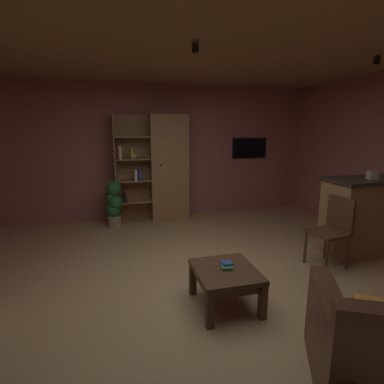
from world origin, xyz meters
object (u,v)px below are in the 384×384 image
at_px(bookshelf_cabinet, 164,169).
at_px(tissue_box, 373,175).
at_px(dining_chair, 333,227).
at_px(potted_floor_plant, 114,202).
at_px(coffee_table, 226,277).
at_px(table_book_0, 227,267).
at_px(wall_mounted_tv, 249,148).
at_px(kitchen_bar_counter, 370,215).
at_px(table_book_1, 227,263).

height_order(bookshelf_cabinet, tissue_box, bookshelf_cabinet).
relative_size(dining_chair, potted_floor_plant, 1.06).
relative_size(tissue_box, coffee_table, 0.18).
distance_m(tissue_box, dining_chair, 0.96).
distance_m(coffee_table, table_book_0, 0.10).
bearing_deg(potted_floor_plant, bookshelf_cabinet, 14.16).
bearing_deg(wall_mounted_tv, table_book_0, -118.19).
xyz_separation_m(kitchen_bar_counter, potted_floor_plant, (-3.58, 2.12, -0.09)).
bearing_deg(tissue_box, table_book_1, -164.98).
xyz_separation_m(bookshelf_cabinet, coffee_table, (0.08, -3.13, -0.69)).
distance_m(bookshelf_cabinet, dining_chair, 3.19).
relative_size(table_book_1, dining_chair, 0.12).
relative_size(tissue_box, table_book_1, 1.10).
bearing_deg(kitchen_bar_counter, potted_floor_plant, 149.43).
bearing_deg(wall_mounted_tv, coffee_table, -118.35).
bearing_deg(bookshelf_cabinet, wall_mounted_tv, 6.37).
xyz_separation_m(coffee_table, dining_chair, (1.68, 0.52, 0.21)).
bearing_deg(table_book_0, wall_mounted_tv, 61.81).
bearing_deg(dining_chair, tissue_box, 13.60).
distance_m(kitchen_bar_counter, potted_floor_plant, 4.16).
bearing_deg(table_book_1, kitchen_bar_counter, 15.97).
distance_m(tissue_box, table_book_1, 2.55).
xyz_separation_m(coffee_table, table_book_1, (0.03, 0.06, 0.12)).
bearing_deg(dining_chair, wall_mounted_tv, 87.56).
relative_size(bookshelf_cabinet, table_book_1, 18.66).
bearing_deg(table_book_0, bookshelf_cabinet, 91.84).
height_order(kitchen_bar_counter, table_book_0, kitchen_bar_counter).
distance_m(kitchen_bar_counter, tissue_box, 0.62).
distance_m(table_book_1, wall_mounted_tv, 3.85).
height_order(tissue_box, table_book_1, tissue_box).
height_order(kitchen_bar_counter, wall_mounted_tv, wall_mounted_tv).
xyz_separation_m(kitchen_bar_counter, dining_chair, (-0.84, -0.25, -0.02)).
bearing_deg(dining_chair, bookshelf_cabinet, 124.08).
relative_size(coffee_table, wall_mounted_tv, 0.89).
bearing_deg(wall_mounted_tv, potted_floor_plant, -170.92).
relative_size(table_book_0, wall_mounted_tv, 0.15).
height_order(bookshelf_cabinet, table_book_0, bookshelf_cabinet).
xyz_separation_m(kitchen_bar_counter, coffee_table, (-2.52, -0.77, -0.23)).
distance_m(bookshelf_cabinet, kitchen_bar_counter, 3.54).
bearing_deg(dining_chair, kitchen_bar_counter, 16.65).
bearing_deg(kitchen_bar_counter, bookshelf_cabinet, 137.77).
bearing_deg(dining_chair, potted_floor_plant, 139.27).
relative_size(coffee_table, table_book_1, 6.18).
distance_m(table_book_0, table_book_1, 0.06).
bearing_deg(coffee_table, wall_mounted_tv, 61.65).
distance_m(potted_floor_plant, wall_mounted_tv, 3.04).
distance_m(coffee_table, dining_chair, 1.77).
bearing_deg(table_book_0, coffee_table, -158.15).
bearing_deg(kitchen_bar_counter, tissue_box, -147.74).
bearing_deg(coffee_table, bookshelf_cabinet, 91.55).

